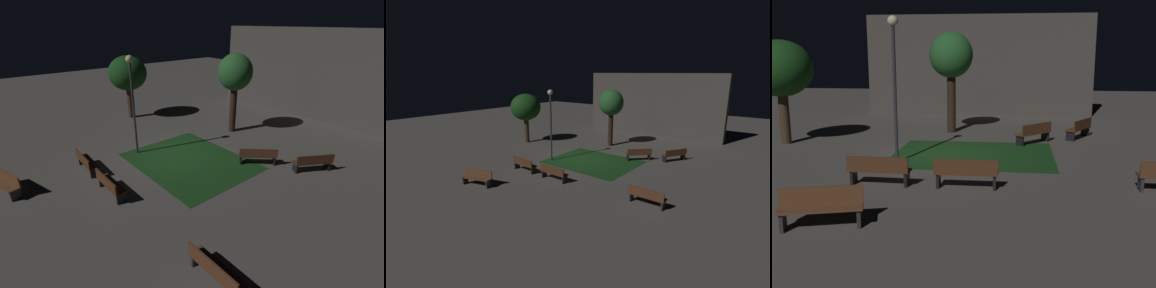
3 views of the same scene
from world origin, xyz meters
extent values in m
plane|color=#56514C|center=(0.00, 0.00, 0.00)|extent=(60.00, 60.00, 0.00)
cube|color=#194219|center=(1.04, 0.18, 0.01)|extent=(5.98, 4.80, 0.01)
cube|color=#512D19|center=(-1.26, -4.03, 0.45)|extent=(1.81, 0.53, 0.06)
cube|color=#512D19|center=(-1.26, -4.24, 0.68)|extent=(1.80, 0.11, 0.40)
cube|color=black|center=(-2.06, -4.00, 0.21)|extent=(0.09, 0.39, 0.42)
cube|color=black|center=(-0.46, -4.05, 0.21)|extent=(0.09, 0.39, 0.42)
cube|color=#512D19|center=(1.26, -4.03, 0.45)|extent=(1.80, 0.49, 0.06)
cube|color=#512D19|center=(1.26, -4.24, 0.68)|extent=(1.80, 0.07, 0.40)
cube|color=black|center=(0.46, -4.03, 0.21)|extent=(0.08, 0.38, 0.42)
cube|color=black|center=(2.06, -4.02, 0.21)|extent=(0.08, 0.38, 0.42)
cube|color=brown|center=(-1.54, -7.31, 0.45)|extent=(1.86, 0.97, 0.06)
cube|color=brown|center=(-1.60, -7.11, 0.68)|extent=(1.74, 0.57, 0.40)
cube|color=#2D2D33|center=(-0.78, -7.08, 0.21)|extent=(0.19, 0.39, 0.42)
cube|color=brown|center=(6.89, -3.69, 0.45)|extent=(1.80, 0.49, 0.06)
cube|color=brown|center=(6.89, -3.90, 0.68)|extent=(1.80, 0.07, 0.40)
cube|color=#2D2D33|center=(6.09, -3.70, 0.21)|extent=(0.08, 0.38, 0.42)
cube|color=#512D19|center=(5.38, 3.94, 0.45)|extent=(1.33, 1.79, 0.06)
cube|color=#512D19|center=(5.56, 3.83, 0.68)|extent=(0.97, 1.58, 0.40)
cube|color=black|center=(4.97, 3.25, 0.21)|extent=(0.37, 0.27, 0.42)
cube|color=black|center=(5.78, 4.62, 0.21)|extent=(0.37, 0.27, 0.42)
cube|color=brown|center=(3.33, 2.54, 0.45)|extent=(1.58, 1.64, 0.06)
cube|color=brown|center=(3.49, 2.40, 0.68)|extent=(1.27, 1.36, 0.40)
cube|color=black|center=(2.79, 1.96, 0.21)|extent=(0.34, 0.32, 0.42)
cube|color=black|center=(3.88, 3.13, 0.21)|extent=(0.34, 0.32, 0.42)
cylinder|color=#2D2116|center=(-0.48, 4.86, 1.55)|extent=(0.41, 0.41, 3.11)
ellipsoid|color=#28662D|center=(-0.48, 4.86, 3.67)|extent=(2.04, 2.04, 2.13)
cylinder|color=#423021|center=(-7.01, 1.31, 1.21)|extent=(0.41, 0.41, 2.42)
ellipsoid|color=#194719|center=(-7.01, 1.31, 3.14)|extent=(2.60, 2.60, 2.31)
cylinder|color=#333338|center=(-1.49, -1.33, 2.32)|extent=(0.12, 0.12, 4.64)
sphere|color=#F4E5B2|center=(-1.49, -1.33, 4.79)|extent=(0.36, 0.36, 0.36)
cube|color=#4C4742|center=(0.27, 11.27, 3.01)|extent=(13.65, 0.80, 6.01)
camera|label=1|loc=(10.53, -7.56, 6.40)|focal=25.90mm
camera|label=2|loc=(12.00, -15.42, 6.12)|focal=26.65mm
camera|label=3|loc=(2.62, -15.94, 3.75)|focal=41.27mm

